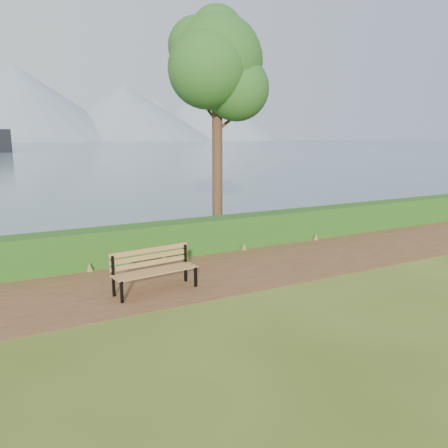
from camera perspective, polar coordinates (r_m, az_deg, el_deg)
ground at (r=11.44m, az=1.02°, el=-6.65°), size 140.00×140.00×0.00m
path at (r=11.69m, az=0.30°, el=-6.23°), size 40.00×3.40×0.01m
hedge at (r=13.55m, az=-4.34°, el=-1.63°), size 32.00×0.85×1.00m
bench at (r=10.27m, az=-9.19°, el=-5.56°), size 2.02×0.79×0.99m
tree at (r=15.80m, az=-0.90°, el=19.84°), size 3.74×3.51×7.90m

